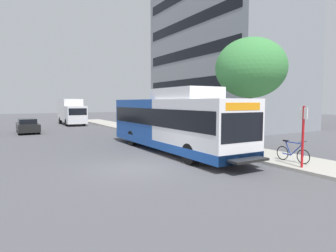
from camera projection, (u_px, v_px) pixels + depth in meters
name	position (u px, v px, depth m)	size (l,w,h in m)	color
ground_plane	(88.00, 145.00, 19.55)	(120.00, 120.00, 0.00)	#4C4C51
sidewalk_curb	(191.00, 140.00, 21.31)	(3.00, 56.00, 0.14)	#A8A399
transit_bus	(172.00, 123.00, 16.89)	(2.58, 12.25, 3.65)	white
bus_stop_sign_pole	(303.00, 132.00, 12.13)	(0.10, 0.36, 2.60)	red
bicycle_parked	(293.00, 153.00, 13.35)	(0.52, 1.76, 1.02)	black
street_tree_near_stop	(251.00, 68.00, 17.09)	(4.15, 4.15, 6.53)	#4C3823
parked_car_far_lane	(28.00, 126.00, 27.11)	(1.80, 4.50, 1.33)	black
box_truck_background	(71.00, 111.00, 36.89)	(2.32, 7.01, 3.25)	silver
lattice_comm_tower	(188.00, 64.00, 46.44)	(1.10, 1.10, 27.11)	#B7B7BC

